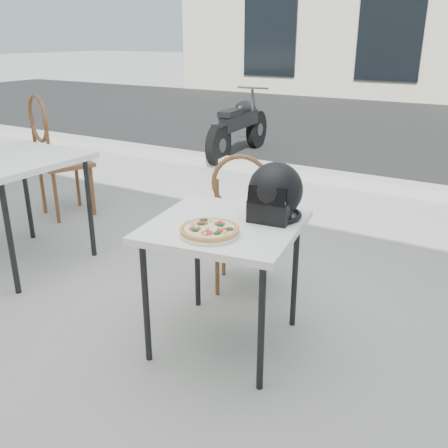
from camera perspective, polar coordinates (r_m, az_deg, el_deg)
The scene contains 11 objects.
ground at distance 3.31m, azimuth -2.29°, elevation -8.17°, with size 80.00×80.00×0.00m, color #A09C98.
street_asphalt at distance 9.67m, azimuth 21.53°, elevation 9.87°, with size 30.00×8.00×0.00m, color black.
curb at distance 5.85m, azimuth 14.15°, elevation 4.88°, with size 30.00×0.25×0.12m, color #A8A49D.
cafe_table_main at distance 2.56m, azimuth 0.09°, elevation -1.20°, with size 0.85×0.85×0.70m.
plate at distance 2.38m, azimuth -1.65°, elevation -1.07°, with size 0.32×0.32×0.02m.
pizza at distance 2.38m, azimuth -1.65°, elevation -0.60°, with size 0.32×0.32×0.04m.
helmet at distance 2.59m, azimuth 5.82°, elevation 3.46°, with size 0.32×0.33×0.29m.
cafe_chair_main at distance 3.16m, azimuth 2.02°, elevation 0.88°, with size 0.48×0.48×0.95m.
cafe_table_side at distance 3.82m, azimuth -23.06°, elevation 6.04°, with size 0.86×0.86×0.81m.
cafe_chair_side at distance 4.80m, azimuth -18.87°, elevation 8.02°, with size 0.56×0.56×1.13m.
motorcycle at distance 7.03m, azimuth 1.76°, elevation 10.95°, with size 0.48×1.83×0.91m.
Camera 1 is at (1.61, -2.40, 1.60)m, focal length 40.00 mm.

